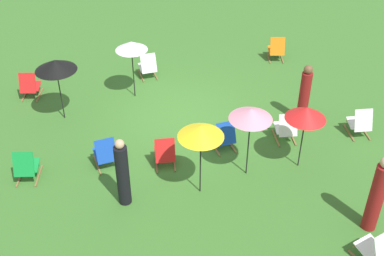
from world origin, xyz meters
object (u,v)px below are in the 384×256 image
deckchair_6 (30,86)px  umbrella_0 (131,46)px  deckchair_2 (224,136)px  deckchair_8 (105,153)px  person_2 (304,95)px  deckchair_4 (148,66)px  deckchair_5 (165,153)px  person_0 (123,174)px  person_1 (377,195)px  deckchair_1 (360,123)px  umbrella_3 (251,114)px  deckchair_9 (276,49)px  deckchair_0 (376,249)px  deckchair_3 (286,128)px  umbrella_1 (55,65)px  umbrella_2 (201,131)px  deckchair_7 (26,166)px  umbrella_4 (306,113)px

deckchair_6 → umbrella_0: (-3.00, 0.70, 1.27)m
deckchair_2 → umbrella_0: size_ratio=0.47×
deckchair_8 → person_2: bearing=179.4°
deckchair_4 → deckchair_5: size_ratio=1.00×
person_0 → deckchair_8: bearing=-125.3°
deckchair_6 → deckchair_8: bearing=130.0°
person_2 → person_1: bearing=-69.9°
deckchair_1 → umbrella_3: bearing=20.4°
deckchair_2 → umbrella_3: (-0.24, 1.10, 1.36)m
deckchair_8 → deckchair_9: 7.43m
deckchair_0 → deckchair_3: bearing=-105.5°
deckchair_1 → deckchair_6: bearing=-18.2°
deckchair_8 → umbrella_3: bearing=153.5°
person_2 → deckchair_0: bearing=-73.9°
deckchair_1 → deckchair_3: size_ratio=1.00×
deckchair_2 → umbrella_0: (1.83, -3.06, 1.27)m
deckchair_9 → person_1: bearing=96.7°
deckchair_1 → deckchair_9: bearing=-75.7°
deckchair_9 → umbrella_0: 5.24m
deckchair_8 → umbrella_1: bearing=-76.2°
deckchair_3 → umbrella_2: bearing=34.9°
umbrella_3 → umbrella_1: bearing=-40.0°
deckchair_8 → umbrella_1: (0.92, -2.37, 1.30)m
deckchair_7 → person_0: bearing=159.9°
person_2 → deckchair_4: bearing=161.1°
umbrella_0 → umbrella_4: (-3.41, 4.20, -0.09)m
deckchair_2 → umbrella_4: (-1.58, 1.14, 1.19)m
deckchair_3 → person_0: person_0 is taller
deckchair_8 → umbrella_3: 3.70m
deckchair_7 → umbrella_3: (-5.10, 1.08, 1.36)m
umbrella_0 → umbrella_1: 2.20m
umbrella_1 → umbrella_2: size_ratio=0.98×
deckchair_7 → deckchair_9: (-7.99, -4.23, 0.00)m
deckchair_0 → umbrella_4: bearing=-103.1°
umbrella_4 → person_2: size_ratio=1.00×
deckchair_1 → deckchair_9: size_ratio=0.98×
umbrella_0 → umbrella_2: umbrella_2 is taller
umbrella_1 → umbrella_0: bearing=-162.2°
person_0 → umbrella_0: bearing=-148.1°
deckchair_6 → umbrella_3: 7.16m
deckchair_3 → umbrella_3: 2.24m
deckchair_1 → umbrella_2: umbrella_2 is taller
deckchair_0 → deckchair_4: (3.04, -8.35, 0.00)m
deckchair_2 → deckchair_3: size_ratio=1.00×
deckchair_0 → deckchair_2: bearing=-84.2°
umbrella_2 → umbrella_4: umbrella_2 is taller
person_1 → person_0: bearing=83.4°
umbrella_0 → person_2: umbrella_0 is taller
person_0 → person_1: bearing=111.1°
deckchair_5 → umbrella_3: 2.42m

